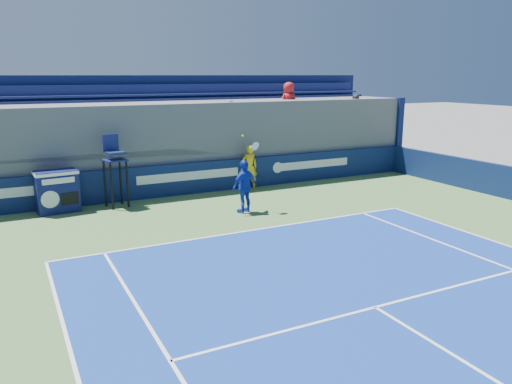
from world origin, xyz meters
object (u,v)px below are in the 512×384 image
ball_person (250,167)px  match_clock (57,190)px  umpire_chair (114,163)px  tennis_player (245,186)px

ball_person → match_clock: size_ratio=1.25×
ball_person → umpire_chair: 5.31m
tennis_player → ball_person: bearing=61.1°
ball_person → tennis_player: 3.45m
umpire_chair → tennis_player: 4.51m
tennis_player → match_clock: bearing=152.7°
umpire_chair → match_clock: bearing=175.1°
match_clock → umpire_chair: (1.86, -0.16, 0.79)m
match_clock → tennis_player: bearing=-27.3°
match_clock → ball_person: bearing=1.7°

